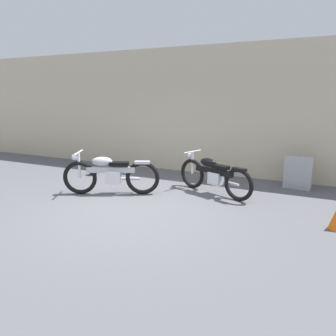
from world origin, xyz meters
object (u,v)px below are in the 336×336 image
Objects in this scene: motorcycle_silver at (110,174)px; motorcycle_black at (213,175)px; stone_marker at (298,172)px; helmet at (93,170)px.

motorcycle_black is at bearing -178.46° from motorcycle_silver.
motorcycle_black reaches higher than stone_marker.
motorcycle_black is at bearing -144.63° from stone_marker.
helmet is (-5.36, -0.95, -0.26)m from stone_marker.
stone_marker is 5.45m from helmet.
stone_marker is 0.39× the size of motorcycle_silver.
motorcycle_silver is (-3.88, -2.24, 0.07)m from stone_marker.
motorcycle_silver is at bearing -40.87° from helmet.
motorcycle_silver reaches higher than stone_marker.
helmet is 1.99m from motorcycle_silver.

